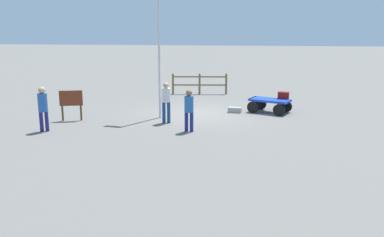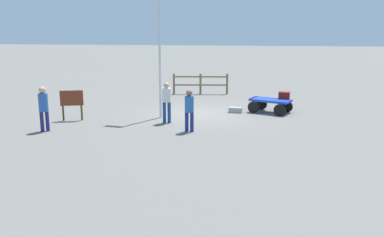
# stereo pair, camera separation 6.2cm
# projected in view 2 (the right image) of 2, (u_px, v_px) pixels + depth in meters

# --- Properties ---
(ground_plane) EXTENTS (120.00, 120.00, 0.00)m
(ground_plane) POSITION_uv_depth(u_px,v_px,m) (200.00, 114.00, 19.59)
(ground_plane) COLOR slate
(luggage_cart) EXTENTS (2.09, 1.73, 0.64)m
(luggage_cart) POSITION_uv_depth(u_px,v_px,m) (270.00, 103.00, 19.72)
(luggage_cart) COLOR #1B3EC0
(luggage_cart) RESTS_ON ground
(suitcase_olive) EXTENTS (0.55, 0.39, 0.31)m
(suitcase_olive) POSITION_uv_depth(u_px,v_px,m) (284.00, 95.00, 19.73)
(suitcase_olive) COLOR maroon
(suitcase_olive) RESTS_ON luggage_cart
(suitcase_maroon) EXTENTS (0.64, 0.41, 0.24)m
(suitcase_maroon) POSITION_uv_depth(u_px,v_px,m) (235.00, 110.00, 19.82)
(suitcase_maroon) COLOR gray
(suitcase_maroon) RESTS_ON ground
(worker_lead) EXTENTS (0.35, 0.35, 1.63)m
(worker_lead) POSITION_uv_depth(u_px,v_px,m) (189.00, 107.00, 16.14)
(worker_lead) COLOR navy
(worker_lead) RESTS_ON ground
(worker_trailing) EXTENTS (0.41, 0.41, 1.70)m
(worker_trailing) POSITION_uv_depth(u_px,v_px,m) (167.00, 99.00, 17.57)
(worker_trailing) COLOR navy
(worker_trailing) RESTS_ON ground
(worker_supervisor) EXTENTS (0.46, 0.46, 1.74)m
(worker_supervisor) POSITION_uv_depth(u_px,v_px,m) (43.00, 105.00, 16.19)
(worker_supervisor) COLOR navy
(worker_supervisor) RESTS_ON ground
(flagpole) EXTENTS (0.81, 0.16, 5.91)m
(flagpole) POSITION_uv_depth(u_px,v_px,m) (158.00, 39.00, 18.05)
(flagpole) COLOR silver
(flagpole) RESTS_ON ground
(signboard) EXTENTS (0.94, 0.30, 1.29)m
(signboard) POSITION_uv_depth(u_px,v_px,m) (72.00, 101.00, 18.05)
(signboard) COLOR #4C3319
(signboard) RESTS_ON ground
(wooden_fence) EXTENTS (3.21, 0.41, 1.20)m
(wooden_fence) POSITION_uv_depth(u_px,v_px,m) (200.00, 83.00, 24.81)
(wooden_fence) COLOR brown
(wooden_fence) RESTS_ON ground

